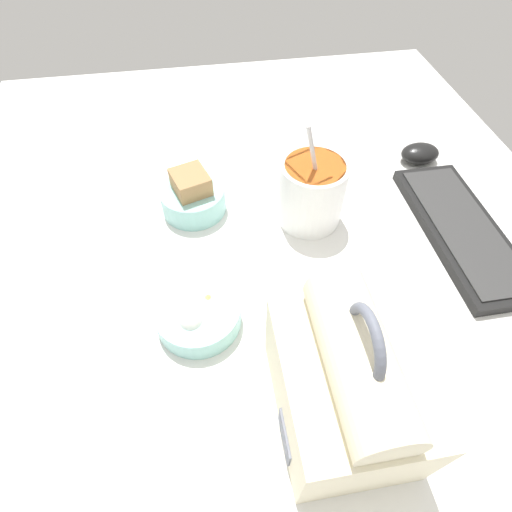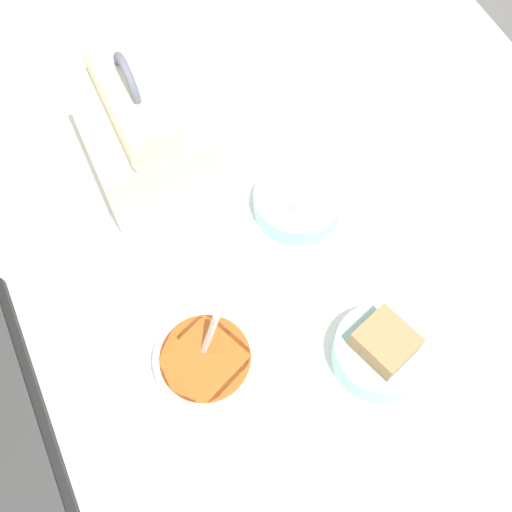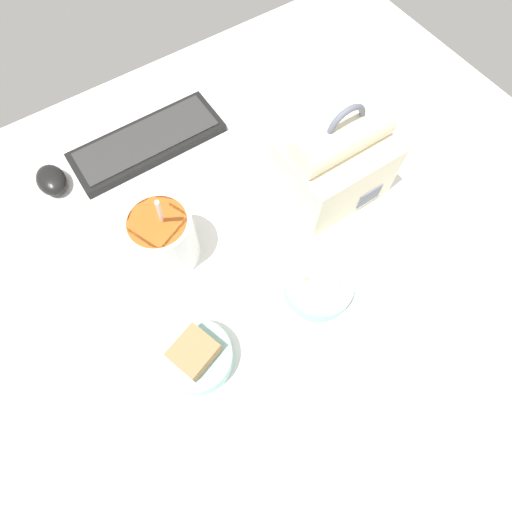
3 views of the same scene
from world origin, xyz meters
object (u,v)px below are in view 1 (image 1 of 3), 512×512
object	(u,v)px
computer_mouse	(420,153)
soup_cup	(312,192)
keyboard	(462,230)
lunch_bag	(347,383)
bento_bowl_snacks	(198,314)
bento_bowl_sandwich	(193,197)

from	to	relation	value
computer_mouse	soup_cup	bearing A→B (deg)	-64.98
keyboard	lunch_bag	xyz separation A→B (cm)	(24.47, -28.85, 6.76)
soup_cup	computer_mouse	xyz separation A→B (cm)	(-11.87, 25.43, -4.12)
lunch_bag	bento_bowl_snacks	world-z (taller)	lunch_bag
keyboard	soup_cup	distance (cm)	26.02
computer_mouse	keyboard	bearing A→B (deg)	-3.32
keyboard	bento_bowl_sandwich	xyz separation A→B (cm)	(-13.30, -43.68, 1.89)
soup_cup	bento_bowl_snacks	distance (cm)	27.11
soup_cup	bento_bowl_sandwich	world-z (taller)	soup_cup
lunch_bag	bento_bowl_sandwich	size ratio (longest dim) A/B	1.87
soup_cup	lunch_bag	bearing A→B (deg)	-8.02
lunch_bag	soup_cup	distance (cm)	32.82
keyboard	bento_bowl_sandwich	world-z (taller)	bento_bowl_sandwich
keyboard	computer_mouse	world-z (taller)	computer_mouse
bento_bowl_snacks	computer_mouse	distance (cm)	54.34
lunch_bag	computer_mouse	bearing A→B (deg)	145.90
bento_bowl_sandwich	lunch_bag	bearing A→B (deg)	21.44
lunch_bag	bento_bowl_sandwich	bearing A→B (deg)	-158.56
bento_bowl_snacks	computer_mouse	xyz separation A→B (cm)	(-29.51, 45.63, -0.15)
bento_bowl_sandwich	bento_bowl_snacks	xyz separation A→B (cm)	(22.97, -0.79, -0.98)
keyboard	soup_cup	bearing A→B (deg)	-108.17
keyboard	bento_bowl_snacks	size ratio (longest dim) A/B	2.61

